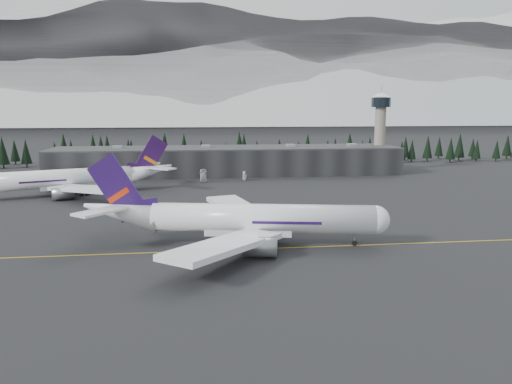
{
  "coord_description": "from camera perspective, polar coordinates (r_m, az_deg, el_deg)",
  "views": [
    {
      "loc": [
        -16.36,
        -107.39,
        30.78
      ],
      "look_at": [
        0.0,
        20.0,
        9.0
      ],
      "focal_mm": 35.0,
      "sensor_mm": 36.0,
      "label": 1
    }
  ],
  "objects": [
    {
      "name": "treeline",
      "position": [
        270.88,
        -3.84,
        4.67
      ],
      "size": [
        360.0,
        20.0,
        15.0
      ],
      "primitive_type": "cube",
      "color": "black",
      "rests_on": "ground"
    },
    {
      "name": "control_tower",
      "position": [
        252.6,
        14.02,
        7.67
      ],
      "size": [
        10.0,
        10.0,
        37.7
      ],
      "color": "gray",
      "rests_on": "ground"
    },
    {
      "name": "terminal",
      "position": [
        234.24,
        -3.28,
        3.61
      ],
      "size": [
        160.0,
        30.0,
        12.6
      ],
      "color": "black",
      "rests_on": "ground"
    },
    {
      "name": "ground",
      "position": [
        112.9,
        1.3,
        -6.2
      ],
      "size": [
        1400.0,
        1400.0,
        0.0
      ],
      "primitive_type": "plane",
      "color": "black",
      "rests_on": "ground"
    },
    {
      "name": "jet_main",
      "position": [
        113.66,
        -2.34,
        -3.06
      ],
      "size": [
        69.74,
        63.8,
        20.7
      ],
      "rotation": [
        0.0,
        0.0,
        -0.19
      ],
      "color": "white",
      "rests_on": "ground"
    },
    {
      "name": "gse_vehicle_b",
      "position": [
        213.09,
        -1.29,
        1.51
      ],
      "size": [
        4.42,
        3.26,
        1.4
      ],
      "primitive_type": "imported",
      "rotation": [
        0.0,
        0.0,
        -1.12
      ],
      "color": "white",
      "rests_on": "ground"
    },
    {
      "name": "jet_parked",
      "position": [
        190.27,
        -19.76,
        1.52
      ],
      "size": [
        67.96,
        60.91,
        20.63
      ],
      "rotation": [
        0.0,
        0.0,
        3.49
      ],
      "color": "white",
      "rests_on": "ground"
    },
    {
      "name": "gse_vehicle_a",
      "position": [
        208.94,
        -6.05,
        1.32
      ],
      "size": [
        3.38,
        5.96,
        1.57
      ],
      "primitive_type": "imported",
      "rotation": [
        0.0,
        0.0,
        0.14
      ],
      "color": "silver",
      "rests_on": "ground"
    },
    {
      "name": "mountain_ridge",
      "position": [
        1107.93,
        -6.53,
        7.97
      ],
      "size": [
        4400.0,
        900.0,
        420.0
      ],
      "primitive_type": null,
      "color": "white",
      "rests_on": "ground"
    },
    {
      "name": "taxiline",
      "position": [
        111.0,
        1.46,
        -6.47
      ],
      "size": [
        400.0,
        0.4,
        0.02
      ],
      "primitive_type": "cube",
      "color": "gold",
      "rests_on": "ground"
    }
  ]
}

